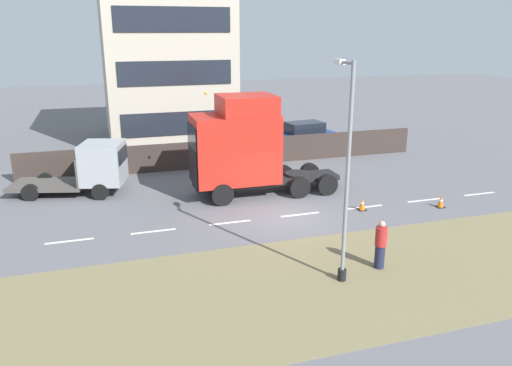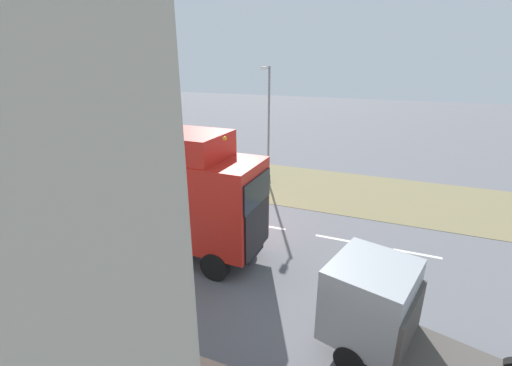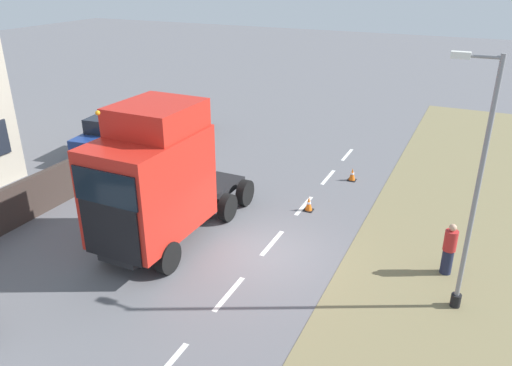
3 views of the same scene
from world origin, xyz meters
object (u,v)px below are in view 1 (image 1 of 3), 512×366
(parked_car, at_px, (303,138))
(traffic_cone_lead, at_px, (362,204))
(lamp_post, at_px, (346,183))
(lorry_cab, at_px, (240,147))
(flatbed_truck, at_px, (94,167))
(traffic_cone_trailing, at_px, (441,201))
(pedestrian, at_px, (380,245))

(parked_car, xyz_separation_m, traffic_cone_lead, (-11.04, 1.74, -0.71))
(lamp_post, bearing_deg, lorry_cab, 4.56)
(lorry_cab, distance_m, parked_car, 9.87)
(parked_car, bearing_deg, flatbed_truck, 103.37)
(flatbed_truck, xyz_separation_m, parked_car, (4.89, -13.18, -0.36))
(traffic_cone_lead, distance_m, traffic_cone_trailing, 3.70)
(lorry_cab, height_order, traffic_cone_trailing, lorry_cab)
(pedestrian, bearing_deg, traffic_cone_trailing, -52.50)
(lamp_post, bearing_deg, parked_car, -18.73)
(flatbed_truck, height_order, traffic_cone_lead, flatbed_truck)
(parked_car, distance_m, lamp_post, 17.74)
(parked_car, xyz_separation_m, traffic_cone_trailing, (-11.79, -1.89, -0.71))
(lamp_post, relative_size, pedestrian, 4.06)
(lamp_post, bearing_deg, traffic_cone_trailing, -57.15)
(lamp_post, relative_size, traffic_cone_lead, 12.03)
(flatbed_truck, height_order, pedestrian, flatbed_truck)
(lorry_cab, xyz_separation_m, flatbed_truck, (2.49, 6.79, -1.10))
(traffic_cone_lead, bearing_deg, parked_car, -8.94)
(lorry_cab, relative_size, traffic_cone_trailing, 12.70)
(pedestrian, distance_m, traffic_cone_trailing, 7.48)
(lamp_post, bearing_deg, pedestrian, -78.57)
(flatbed_truck, relative_size, pedestrian, 3.41)
(lorry_cab, bearing_deg, traffic_cone_lead, -127.43)
(flatbed_truck, xyz_separation_m, lamp_post, (-11.77, -7.53, 1.94))
(lamp_post, distance_m, traffic_cone_lead, 7.49)
(parked_car, xyz_separation_m, lamp_post, (-16.66, 5.65, 2.31))
(flatbed_truck, height_order, traffic_cone_trailing, flatbed_truck)
(lorry_cab, xyz_separation_m, traffic_cone_trailing, (-4.41, -8.28, -2.18))
(pedestrian, bearing_deg, lorry_cab, 14.78)
(parked_car, xyz_separation_m, pedestrian, (-16.33, 4.03, -0.15))
(parked_car, distance_m, pedestrian, 16.82)
(flatbed_truck, distance_m, lamp_post, 14.10)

